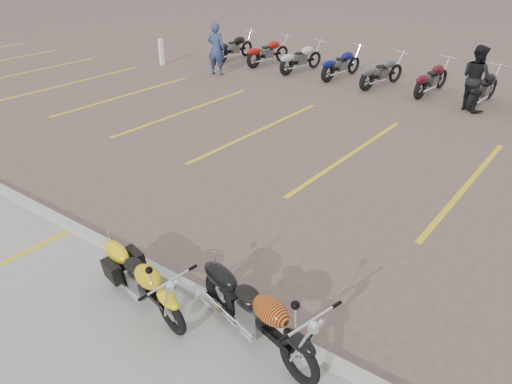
# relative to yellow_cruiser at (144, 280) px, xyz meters

# --- Properties ---
(ground) EXTENTS (100.00, 100.00, 0.00)m
(ground) POSITION_rel_yellow_cruiser_xyz_m (-0.23, 2.55, -0.41)
(ground) COLOR #6F5A4F
(ground) RESTS_ON ground
(concrete_apron) EXTENTS (60.00, 5.00, 0.01)m
(concrete_apron) POSITION_rel_yellow_cruiser_xyz_m (-0.23, -1.95, -0.40)
(concrete_apron) COLOR #9E9B93
(concrete_apron) RESTS_ON ground
(curb) EXTENTS (60.00, 0.18, 0.12)m
(curb) POSITION_rel_yellow_cruiser_xyz_m (-0.23, 0.55, -0.35)
(curb) COLOR #ADAAA3
(curb) RESTS_ON ground
(parking_stripes) EXTENTS (38.00, 5.50, 0.01)m
(parking_stripes) POSITION_rel_yellow_cruiser_xyz_m (-0.23, 6.55, -0.41)
(parking_stripes) COLOR gold
(parking_stripes) RESTS_ON ground
(yellow_cruiser) EXTENTS (1.97, 0.55, 0.82)m
(yellow_cruiser) POSITION_rel_yellow_cruiser_xyz_m (0.00, 0.00, 0.00)
(yellow_cruiser) COLOR black
(yellow_cruiser) RESTS_ON ground
(flame_cruiser) EXTENTS (2.14, 0.68, 0.90)m
(flame_cruiser) POSITION_rel_yellow_cruiser_xyz_m (1.67, 0.33, 0.04)
(flame_cruiser) COLOR black
(flame_cruiser) RESTS_ON ground
(person_a) EXTENTS (0.78, 0.62, 1.86)m
(person_a) POSITION_rel_yellow_cruiser_xyz_m (-7.79, 10.42, 0.52)
(person_a) COLOR navy
(person_a) RESTS_ON ground
(person_b) EXTENTS (1.16, 1.10, 1.89)m
(person_b) POSITION_rel_yellow_cruiser_xyz_m (1.01, 11.76, 0.54)
(person_b) COLOR black
(person_b) RESTS_ON ground
(bollard) EXTENTS (0.17, 0.17, 1.00)m
(bollard) POSITION_rel_yellow_cruiser_xyz_m (-10.55, 10.26, 0.09)
(bollard) COLOR white
(bollard) RESTS_ON ground
(bg_bike_row) EXTENTS (20.70, 2.07, 1.10)m
(bg_bike_row) POSITION_rel_yellow_cruiser_xyz_m (1.09, 12.64, 0.14)
(bg_bike_row) COLOR black
(bg_bike_row) RESTS_ON ground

